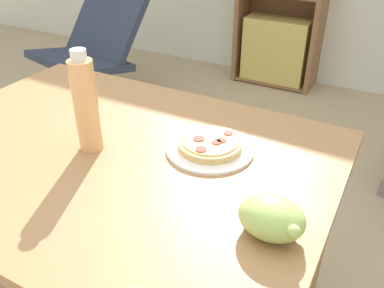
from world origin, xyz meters
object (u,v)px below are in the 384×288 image
at_px(drink_bottle, 86,105).
at_px(lounge_chair_near, 94,65).
at_px(pizza_on_plate, 210,146).
at_px(bookshelf, 282,1).
at_px(grape_bunch, 272,218).

xyz_separation_m(drink_bottle, lounge_chair_near, (-1.27, 1.43, -0.58)).
xyz_separation_m(pizza_on_plate, bookshelf, (-0.51, 2.29, -0.08)).
bearing_deg(drink_bottle, grape_bunch, -9.07).
relative_size(pizza_on_plate, grape_bunch, 1.74).
bearing_deg(pizza_on_plate, grape_bunch, -42.42).
distance_m(grape_bunch, drink_bottle, 0.59).
bearing_deg(pizza_on_plate, bookshelf, 102.58).
bearing_deg(grape_bunch, bookshelf, 107.02).
height_order(pizza_on_plate, grape_bunch, grape_bunch).
distance_m(grape_bunch, lounge_chair_near, 2.44).
bearing_deg(grape_bunch, lounge_chair_near, 140.30).
xyz_separation_m(pizza_on_plate, drink_bottle, (-0.31, -0.15, 0.12)).
height_order(lounge_chair_near, bookshelf, bookshelf).
distance_m(drink_bottle, lounge_chair_near, 2.00).
height_order(pizza_on_plate, drink_bottle, drink_bottle).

